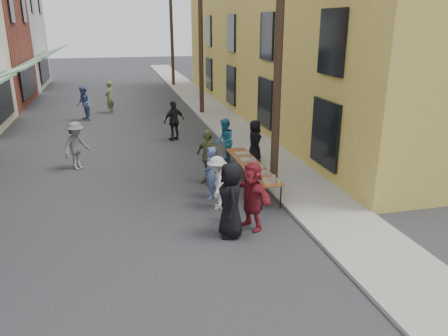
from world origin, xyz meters
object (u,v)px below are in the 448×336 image
serving_table (251,166)px  utility_pole_near (279,43)px  utility_pole_far (172,30)px  catering_tray_sausage (269,181)px  utility_pole_mid (201,33)px  guest_front_a (231,200)px  guest_front_c (225,141)px  server (255,141)px

serving_table → utility_pole_near: bearing=4.3°
utility_pole_far → catering_tray_sausage: (-0.80, -25.71, -3.71)m
utility_pole_mid → serving_table: 12.67m
utility_pole_near → guest_front_a: 5.32m
utility_pole_near → guest_front_a: bearing=-126.1°
utility_pole_far → guest_front_c: (-1.02, -21.40, -3.65)m
guest_front_c → server: size_ratio=1.08×
utility_pole_mid → catering_tray_sausage: (-0.80, -13.71, -3.71)m
serving_table → catering_tray_sausage: 1.65m
catering_tray_sausage → guest_front_c: (-0.22, 4.31, 0.06)m
utility_pole_near → catering_tray_sausage: (-0.80, -1.71, -3.71)m
utility_pole_near → catering_tray_sausage: size_ratio=18.00×
server → guest_front_a: bearing=163.2°
utility_pole_mid → serving_table: (-0.80, -12.06, -3.79)m
utility_pole_far → guest_front_c: bearing=-92.7°
utility_pole_far → guest_front_c: size_ratio=5.28×
utility_pole_mid → guest_front_c: utility_pole_mid is taller
utility_pole_mid → utility_pole_near: bearing=-90.0°
guest_front_a → utility_pole_near: bearing=148.5°
utility_pole_near → utility_pole_far: size_ratio=1.00×
utility_pole_far → utility_pole_near: bearing=-90.0°
guest_front_c → server: guest_front_c is taller
catering_tray_sausage → guest_front_a: guest_front_a is taller
utility_pole_far → catering_tray_sausage: bearing=-91.8°
utility_pole_far → guest_front_a: utility_pole_far is taller
server → utility_pole_far: bearing=7.1°
guest_front_c → utility_pole_mid: bearing=-176.0°
serving_table → guest_front_a: 3.50m
guest_front_c → server: (1.07, -0.38, 0.04)m
utility_pole_near → guest_front_c: size_ratio=5.28×
utility_pole_near → catering_tray_sausage: bearing=-115.1°
catering_tray_sausage → utility_pole_far: bearing=88.2°
utility_pole_mid → guest_front_a: utility_pole_mid is taller
utility_pole_mid → guest_front_a: bearing=-98.7°
utility_pole_near → utility_pole_mid: (0.00, 12.00, 0.00)m
guest_front_c → server: 1.14m
utility_pole_far → serving_table: (-0.80, -24.06, -3.79)m
catering_tray_sausage → guest_front_a: (-1.53, -1.49, 0.16)m
serving_table → utility_pole_mid: bearing=86.2°
server → serving_table: bearing=166.5°
utility_pole_mid → guest_front_c: bearing=-96.2°
utility_pole_near → guest_front_a: utility_pole_near is taller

